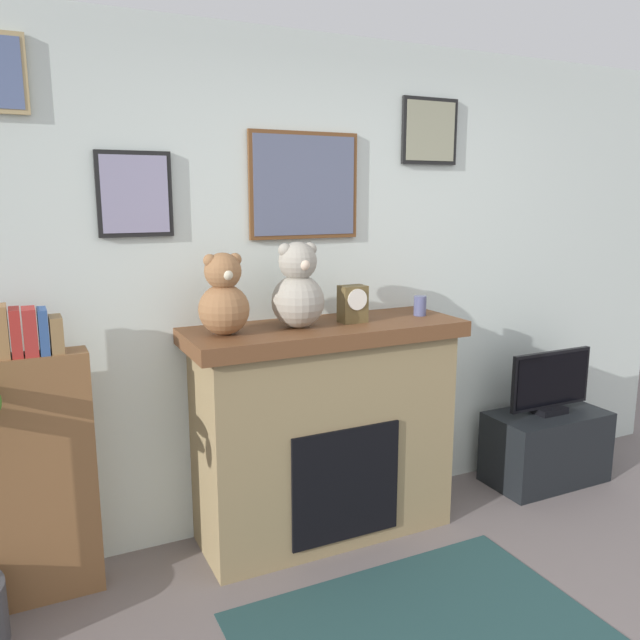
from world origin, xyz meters
name	(u,v)px	position (x,y,z in m)	size (l,w,h in m)	color
back_wall	(324,284)	(0.00, 2.00, 1.31)	(5.20, 0.15, 2.60)	silver
fireplace	(325,430)	(-0.15, 1.70, 0.58)	(1.43, 0.54, 1.15)	#8C7750
bookshelf	(43,467)	(-1.51, 1.74, 0.62)	(0.43, 0.16, 1.35)	brown
tv_stand	(546,447)	(1.38, 1.64, 0.23)	(0.75, 0.40, 0.45)	black
television	(551,383)	(1.38, 1.64, 0.64)	(0.61, 0.14, 0.40)	black
area_rug	(422,633)	(-0.15, 0.78, 0.00)	(1.49, 1.00, 0.01)	#213E3F
candle_jar	(420,306)	(0.42, 1.68, 1.20)	(0.07, 0.07, 0.11)	#4C517A
mantel_clock	(352,304)	(0.00, 1.68, 1.24)	(0.14, 0.10, 0.19)	brown
teddy_bear_brown	(224,298)	(-0.68, 1.68, 1.32)	(0.24, 0.24, 0.39)	#8F623D
teddy_bear_grey	(298,289)	(-0.31, 1.68, 1.34)	(0.26, 0.26, 0.42)	#9C9587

